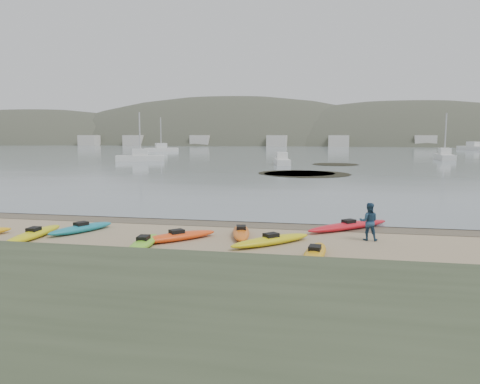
# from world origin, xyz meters

# --- Properties ---
(ground) EXTENTS (600.00, 600.00, 0.00)m
(ground) POSITION_xyz_m (0.00, 0.00, 0.00)
(ground) COLOR tan
(ground) RESTS_ON ground
(wet_sand) EXTENTS (60.00, 60.00, 0.00)m
(wet_sand) POSITION_xyz_m (0.00, -0.30, 0.00)
(wet_sand) COLOR brown
(wet_sand) RESTS_ON ground
(water) EXTENTS (1200.00, 1200.00, 0.00)m
(water) POSITION_xyz_m (0.00, 300.00, 0.01)
(water) COLOR slate
(water) RESTS_ON ground
(kayaks) EXTENTS (24.23, 8.90, 0.34)m
(kayaks) POSITION_xyz_m (-0.35, -3.91, 0.17)
(kayaks) COLOR orange
(kayaks) RESTS_ON ground
(person_east) EXTENTS (0.77, 0.62, 1.55)m
(person_east) POSITION_xyz_m (5.93, -2.87, 0.77)
(person_east) COLOR navy
(person_east) RESTS_ON ground
(kelp_mats) EXTENTS (11.83, 25.07, 0.04)m
(kelp_mats) POSITION_xyz_m (1.98, 32.43, 0.03)
(kelp_mats) COLOR black
(kelp_mats) RESTS_ON water
(moored_boats) EXTENTS (86.38, 79.32, 1.25)m
(moored_boats) POSITION_xyz_m (3.06, 78.59, 0.56)
(moored_boats) COLOR silver
(moored_boats) RESTS_ON ground
(far_hills) EXTENTS (550.00, 135.00, 80.00)m
(far_hills) POSITION_xyz_m (39.38, 193.97, -15.93)
(far_hills) COLOR #384235
(far_hills) RESTS_ON ground
(far_town) EXTENTS (199.00, 5.00, 4.00)m
(far_town) POSITION_xyz_m (6.00, 145.00, 2.00)
(far_town) COLOR beige
(far_town) RESTS_ON ground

